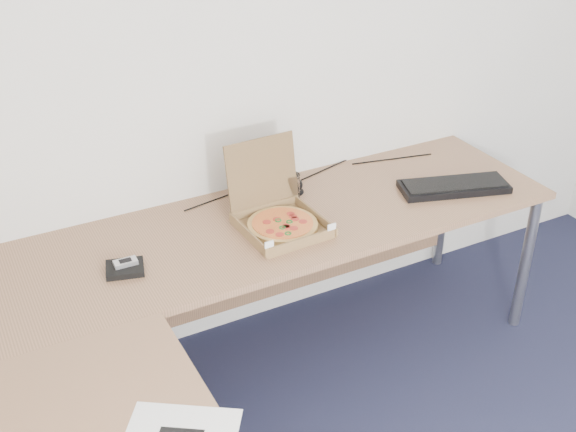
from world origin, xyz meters
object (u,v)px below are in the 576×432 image
keyboard (454,187)px  desk (233,312)px  drinking_glass (291,188)px  wallet (125,268)px  pizza_box (280,220)px

keyboard → desk: bearing=-148.1°
drinking_glass → wallet: (-0.78, -0.18, -0.05)m
drinking_glass → pizza_box: bearing=-129.5°
desk → drinking_glass: (0.52, 0.55, 0.09)m
drinking_glass → wallet: size_ratio=0.94×
keyboard → wallet: 1.46m
pizza_box → wallet: bearing=178.0°
drinking_glass → wallet: bearing=-166.9°
pizza_box → keyboard: bearing=-7.3°
pizza_box → wallet: pizza_box is taller
pizza_box → drinking_glass: bearing=47.9°
desk → pizza_box: 0.53m
drinking_glass → keyboard: bearing=-19.6°
desk → wallet: (-0.26, 0.37, 0.04)m
pizza_box → keyboard: 0.82m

